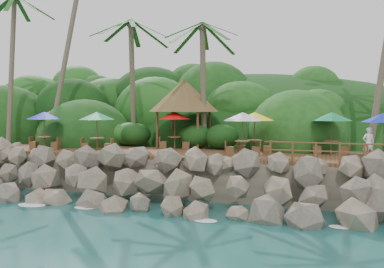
% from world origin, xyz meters
% --- Properties ---
extents(ground, '(140.00, 140.00, 0.00)m').
position_xyz_m(ground, '(0.00, 0.00, 0.00)').
color(ground, '#19514F').
rests_on(ground, ground).
extents(land_base, '(32.00, 25.20, 2.10)m').
position_xyz_m(land_base, '(0.00, 16.00, 1.05)').
color(land_base, gray).
rests_on(land_base, ground).
extents(jungle_hill, '(44.80, 28.00, 15.40)m').
position_xyz_m(jungle_hill, '(0.00, 23.50, 0.00)').
color(jungle_hill, '#143811').
rests_on(jungle_hill, ground).
extents(seawall, '(29.00, 4.00, 2.30)m').
position_xyz_m(seawall, '(0.00, 2.00, 1.15)').
color(seawall, gray).
rests_on(seawall, ground).
extents(terrace, '(26.00, 5.00, 0.20)m').
position_xyz_m(terrace, '(0.00, 6.00, 2.20)').
color(terrace, brown).
rests_on(terrace, land_base).
extents(jungle_foliage, '(44.00, 16.00, 12.00)m').
position_xyz_m(jungle_foliage, '(0.00, 15.00, 0.00)').
color(jungle_foliage, '#143811').
rests_on(jungle_foliage, ground).
extents(foam_line, '(25.20, 0.80, 0.06)m').
position_xyz_m(foam_line, '(0.00, 0.30, 0.03)').
color(foam_line, white).
rests_on(foam_line, ground).
extents(palapa, '(4.79, 4.79, 4.60)m').
position_xyz_m(palapa, '(-1.64, 9.29, 5.79)').
color(palapa, brown).
rests_on(palapa, ground).
extents(dining_clusters, '(25.19, 5.42, 2.41)m').
position_xyz_m(dining_clusters, '(0.96, 6.02, 4.30)').
color(dining_clusters, brown).
rests_on(dining_clusters, terrace).
extents(railing, '(7.20, 0.10, 1.00)m').
position_xyz_m(railing, '(8.23, 3.65, 2.91)').
color(railing, brown).
rests_on(railing, terrace).
extents(waiter, '(0.71, 0.57, 1.69)m').
position_xyz_m(waiter, '(9.65, 5.25, 3.14)').
color(waiter, white).
rests_on(waiter, terrace).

